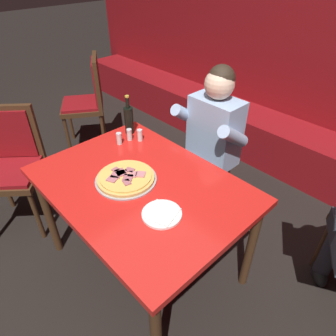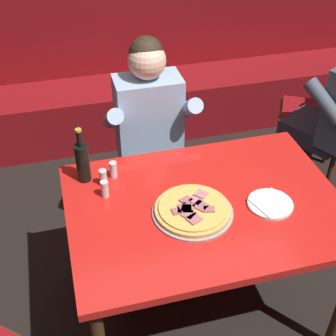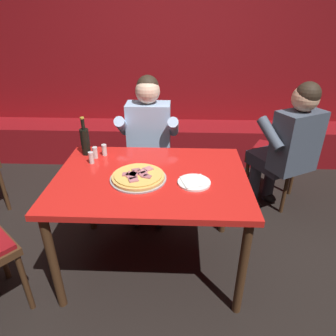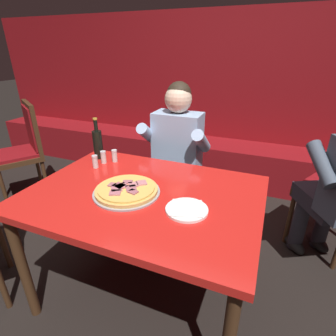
{
  "view_description": "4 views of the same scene",
  "coord_description": "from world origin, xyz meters",
  "px_view_note": "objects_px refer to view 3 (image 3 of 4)",
  "views": [
    {
      "loc": [
        1.11,
        -0.82,
        1.89
      ],
      "look_at": [
        0.11,
        0.12,
        0.88
      ],
      "focal_mm": 32.0,
      "sensor_mm": 36.0,
      "label": 1
    },
    {
      "loc": [
        -0.58,
        -1.52,
        2.22
      ],
      "look_at": [
        -0.16,
        0.06,
        0.97
      ],
      "focal_mm": 50.0,
      "sensor_mm": 36.0,
      "label": 2
    },
    {
      "loc": [
        0.18,
        -1.72,
        1.75
      ],
      "look_at": [
        0.11,
        0.05,
        0.81
      ],
      "focal_mm": 32.0,
      "sensor_mm": 36.0,
      "label": 3
    },
    {
      "loc": [
        0.6,
        -1.12,
        1.5
      ],
      "look_at": [
        0.04,
        0.26,
        0.82
      ],
      "focal_mm": 28.0,
      "sensor_mm": 36.0,
      "label": 4
    }
  ],
  "objects_px": {
    "plate_white_paper": "(194,182)",
    "diner_standing_companion": "(287,146)",
    "shaker_parmesan": "(91,158)",
    "diner_seated_blue_shirt": "(148,143)",
    "pizza": "(138,177)",
    "shaker_oregano": "(104,150)",
    "beer_bottle": "(85,141)",
    "shaker_red_pepper_flakes": "(95,153)",
    "main_dining_table": "(151,187)",
    "dining_chair_far_right": "(283,149)"
  },
  "relations": [
    {
      "from": "beer_bottle",
      "to": "diner_standing_companion",
      "type": "height_order",
      "value": "diner_standing_companion"
    },
    {
      "from": "beer_bottle",
      "to": "diner_seated_blue_shirt",
      "type": "distance_m",
      "value": 0.61
    },
    {
      "from": "main_dining_table",
      "to": "beer_bottle",
      "type": "xyz_separation_m",
      "value": [
        -0.52,
        0.32,
        0.19
      ]
    },
    {
      "from": "shaker_parmesan",
      "to": "diner_seated_blue_shirt",
      "type": "bearing_deg",
      "value": 56.9
    },
    {
      "from": "shaker_red_pepper_flakes",
      "to": "diner_seated_blue_shirt",
      "type": "relative_size",
      "value": 0.07
    },
    {
      "from": "shaker_red_pepper_flakes",
      "to": "beer_bottle",
      "type": "bearing_deg",
      "value": 142.19
    },
    {
      "from": "plate_white_paper",
      "to": "dining_chair_far_right",
      "type": "relative_size",
      "value": 0.22
    },
    {
      "from": "main_dining_table",
      "to": "shaker_red_pepper_flakes",
      "type": "relative_size",
      "value": 14.82
    },
    {
      "from": "main_dining_table",
      "to": "plate_white_paper",
      "type": "bearing_deg",
      "value": -16.99
    },
    {
      "from": "shaker_red_pepper_flakes",
      "to": "dining_chair_far_right",
      "type": "height_order",
      "value": "dining_chair_far_right"
    },
    {
      "from": "plate_white_paper",
      "to": "shaker_oregano",
      "type": "xyz_separation_m",
      "value": [
        -0.66,
        0.39,
        0.03
      ]
    },
    {
      "from": "plate_white_paper",
      "to": "diner_standing_companion",
      "type": "height_order",
      "value": "diner_standing_companion"
    },
    {
      "from": "diner_seated_blue_shirt",
      "to": "diner_standing_companion",
      "type": "bearing_deg",
      "value": -0.92
    },
    {
      "from": "pizza",
      "to": "shaker_red_pepper_flakes",
      "type": "bearing_deg",
      "value": 139.71
    },
    {
      "from": "shaker_red_pepper_flakes",
      "to": "shaker_oregano",
      "type": "relative_size",
      "value": 1.0
    },
    {
      "from": "shaker_oregano",
      "to": "diner_seated_blue_shirt",
      "type": "height_order",
      "value": "diner_seated_blue_shirt"
    },
    {
      "from": "pizza",
      "to": "dining_chair_far_right",
      "type": "height_order",
      "value": "dining_chair_far_right"
    },
    {
      "from": "plate_white_paper",
      "to": "shaker_parmesan",
      "type": "bearing_deg",
      "value": 160.46
    },
    {
      "from": "shaker_oregano",
      "to": "diner_standing_companion",
      "type": "height_order",
      "value": "diner_standing_companion"
    },
    {
      "from": "shaker_oregano",
      "to": "shaker_parmesan",
      "type": "height_order",
      "value": "same"
    },
    {
      "from": "shaker_red_pepper_flakes",
      "to": "shaker_oregano",
      "type": "xyz_separation_m",
      "value": [
        0.06,
        0.05,
        0.0
      ]
    },
    {
      "from": "beer_bottle",
      "to": "dining_chair_far_right",
      "type": "relative_size",
      "value": 0.3
    },
    {
      "from": "beer_bottle",
      "to": "shaker_red_pepper_flakes",
      "type": "xyz_separation_m",
      "value": [
        0.08,
        -0.07,
        -0.07
      ]
    },
    {
      "from": "main_dining_table",
      "to": "plate_white_paper",
      "type": "relative_size",
      "value": 6.07
    },
    {
      "from": "beer_bottle",
      "to": "shaker_oregano",
      "type": "height_order",
      "value": "beer_bottle"
    },
    {
      "from": "pizza",
      "to": "shaker_parmesan",
      "type": "height_order",
      "value": "shaker_parmesan"
    },
    {
      "from": "beer_bottle",
      "to": "dining_chair_far_right",
      "type": "bearing_deg",
      "value": 19.63
    },
    {
      "from": "shaker_red_pepper_flakes",
      "to": "shaker_oregano",
      "type": "distance_m",
      "value": 0.08
    },
    {
      "from": "pizza",
      "to": "shaker_oregano",
      "type": "height_order",
      "value": "shaker_oregano"
    },
    {
      "from": "shaker_parmesan",
      "to": "shaker_oregano",
      "type": "bearing_deg",
      "value": 65.17
    },
    {
      "from": "shaker_red_pepper_flakes",
      "to": "diner_standing_companion",
      "type": "height_order",
      "value": "diner_standing_companion"
    },
    {
      "from": "plate_white_paper",
      "to": "dining_chair_far_right",
      "type": "bearing_deg",
      "value": 48.47
    },
    {
      "from": "pizza",
      "to": "shaker_oregano",
      "type": "distance_m",
      "value": 0.46
    },
    {
      "from": "main_dining_table",
      "to": "shaker_red_pepper_flakes",
      "type": "distance_m",
      "value": 0.52
    },
    {
      "from": "shaker_red_pepper_flakes",
      "to": "diner_seated_blue_shirt",
      "type": "bearing_deg",
      "value": 52.64
    },
    {
      "from": "diner_standing_companion",
      "to": "pizza",
      "type": "bearing_deg",
      "value": -148.37
    },
    {
      "from": "plate_white_paper",
      "to": "shaker_red_pepper_flakes",
      "type": "bearing_deg",
      "value": 154.47
    },
    {
      "from": "diner_seated_blue_shirt",
      "to": "plate_white_paper",
      "type": "bearing_deg",
      "value": -64.92
    },
    {
      "from": "plate_white_paper",
      "to": "shaker_red_pepper_flakes",
      "type": "xyz_separation_m",
      "value": [
        -0.72,
        0.34,
        0.03
      ]
    },
    {
      "from": "beer_bottle",
      "to": "shaker_parmesan",
      "type": "bearing_deg",
      "value": -62.51
    },
    {
      "from": "shaker_parmesan",
      "to": "diner_seated_blue_shirt",
      "type": "height_order",
      "value": "diner_seated_blue_shirt"
    },
    {
      "from": "pizza",
      "to": "diner_standing_companion",
      "type": "relative_size",
      "value": 0.29
    },
    {
      "from": "pizza",
      "to": "beer_bottle",
      "type": "xyz_separation_m",
      "value": [
        -0.44,
        0.37,
        0.09
      ]
    },
    {
      "from": "shaker_parmesan",
      "to": "dining_chair_far_right",
      "type": "relative_size",
      "value": 0.09
    },
    {
      "from": "beer_bottle",
      "to": "shaker_red_pepper_flakes",
      "type": "bearing_deg",
      "value": -37.81
    },
    {
      "from": "pizza",
      "to": "shaker_oregano",
      "type": "bearing_deg",
      "value": 130.41
    },
    {
      "from": "diner_seated_blue_shirt",
      "to": "diner_standing_companion",
      "type": "distance_m",
      "value": 1.21
    },
    {
      "from": "pizza",
      "to": "diner_standing_companion",
      "type": "xyz_separation_m",
      "value": [
        1.19,
        0.74,
        -0.09
      ]
    },
    {
      "from": "beer_bottle",
      "to": "shaker_oregano",
      "type": "distance_m",
      "value": 0.16
    },
    {
      "from": "diner_seated_blue_shirt",
      "to": "pizza",
      "type": "bearing_deg",
      "value": -89.12
    }
  ]
}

